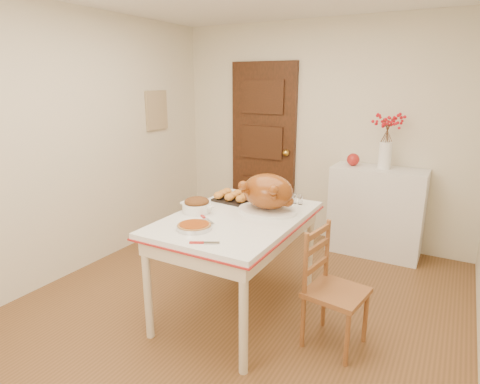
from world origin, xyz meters
The scene contains 18 objects.
floor centered at (0.00, 0.00, 0.00)m, with size 3.50×4.00×0.00m, color brown.
wall_back centered at (0.00, 2.00, 1.25)m, with size 3.50×0.00×2.50m, color beige.
wall_left centered at (-1.75, 0.00, 1.25)m, with size 0.00×4.00×2.50m, color beige.
door_back centered at (-0.70, 1.97, 1.03)m, with size 0.85×0.06×2.06m, color black.
photo_board centered at (-1.73, 1.20, 1.50)m, with size 0.03×0.35×0.45m, color #CDB883.
sideboard centered at (0.75, 1.78, 0.48)m, with size 0.95×0.42×0.95m, color white.
kitchen_table centered at (0.02, 0.03, 0.41)m, with size 0.94×1.38×0.83m, color silver, non-canonical shape.
chair_oak centered at (0.84, -0.01, 0.43)m, with size 0.38×0.38×0.86m, color brown, non-canonical shape.
berry_vase centered at (0.79, 1.78, 1.24)m, with size 0.30×0.30×0.58m, color white, non-canonical shape.
apple centered at (0.47, 1.78, 1.02)m, with size 0.13×0.13×0.13m, color maroon.
turkey_platter centered at (0.18, 0.24, 0.98)m, with size 0.48×0.38×0.30m, color brown, non-canonical shape.
pumpkin_pie centered at (-0.10, -0.36, 0.85)m, with size 0.25×0.25×0.05m, color #853208.
stuffing_dish centered at (-0.31, -0.04, 0.88)m, with size 0.29×0.23×0.11m, color #5D2F11, non-canonical shape.
rolls_tray centered at (-0.20, 0.37, 0.87)m, with size 0.31×0.25×0.08m, color #C56826, non-canonical shape.
pie_server centered at (0.11, -0.54, 0.83)m, with size 0.19×0.06×0.01m, color silver, non-canonical shape.
carving_knife centered at (-0.14, -0.16, 0.83)m, with size 0.24×0.06×0.01m, color silver, non-canonical shape.
drinking_glass centered at (0.09, 0.55, 0.88)m, with size 0.06×0.06×0.11m, color white.
shaker_pair centered at (0.31, 0.56, 0.87)m, with size 0.09×0.04×0.09m, color white, non-canonical shape.
Camera 1 is at (1.46, -2.52, 1.83)m, focal length 30.00 mm.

